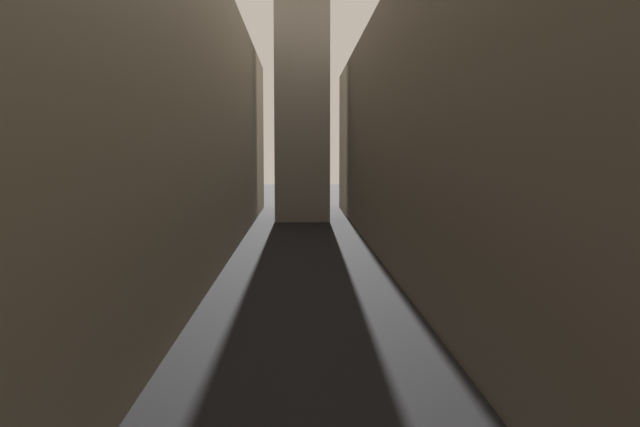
# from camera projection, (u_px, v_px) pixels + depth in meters

# --- Properties ---
(ground_plane) EXTENTS (264.00, 264.00, 0.00)m
(ground_plane) POSITION_uv_depth(u_px,v_px,m) (305.00, 276.00, 42.91)
(ground_plane) COLOR black
(building_block_left) EXTENTS (10.51, 108.00, 20.03)m
(building_block_left) POSITION_uv_depth(u_px,v_px,m) (139.00, 118.00, 43.70)
(building_block_left) COLOR gray
(building_block_left) RESTS_ON ground
(building_block_right) EXTENTS (13.91, 108.00, 18.80)m
(building_block_right) POSITION_uv_depth(u_px,v_px,m) (493.00, 128.00, 44.47)
(building_block_right) COLOR #756B5B
(building_block_right) RESTS_ON ground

